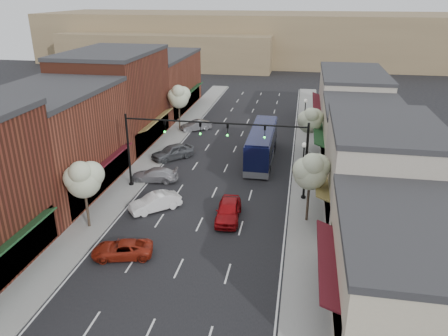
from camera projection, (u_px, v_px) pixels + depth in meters
The scene contains 29 objects.
ground at pixel (193, 237), 32.58m from camera, with size 160.00×160.00×0.00m, color black.
sidewalk_left at pixel (162, 148), 50.81m from camera, with size 2.80×73.00×0.15m, color gray.
sidewalk_right at pixel (308, 158), 48.03m from camera, with size 2.80×73.00×0.15m, color gray.
curb_left at pixel (173, 149), 50.58m from camera, with size 0.25×73.00×0.17m, color gray.
curb_right at pixel (295, 157), 48.26m from camera, with size 0.25×73.00×0.17m, color gray.
bldg_left_midnear at pixel (52, 142), 38.65m from camera, with size 10.14×14.10×9.40m.
bldg_left_midfar at pixel (115, 98), 51.14m from camera, with size 10.14×14.10×10.90m.
bldg_left_far at pixel (159, 83), 66.19m from camera, with size 10.14×18.10×8.40m.
bldg_right_near at pixel (409, 271), 23.75m from camera, with size 9.14×12.10×5.90m.
bldg_right_midnear at pixel (380, 171), 34.32m from camera, with size 9.14×12.10×7.90m.
bldg_right_midfar at pixel (362, 135), 45.54m from camera, with size 9.14×12.10×6.40m.
bldg_right_far at pixel (351, 100), 58.12m from camera, with size 9.14×16.10×7.40m.
hill_far at pixel (277, 38), 112.40m from camera, with size 120.00×30.00×12.00m, color #7A6647.
hill_near at pixel (171, 49), 106.34m from camera, with size 50.00×20.00×8.00m, color #7A6647.
signal_mast_right at pixel (279, 148), 37.21m from camera, with size 8.22×0.46×7.00m.
signal_mast_left at pixel (153, 141), 39.06m from camera, with size 8.22×0.46×7.00m.
tree_right_near at pixel (311, 170), 33.12m from camera, with size 2.85×2.65×5.95m.
tree_right_far at pixel (310, 120), 47.89m from camera, with size 2.85×2.65×5.43m.
tree_left_near at pixel (83, 178), 32.30m from camera, with size 2.85×2.65×5.69m.
tree_left_far at pixel (179, 96), 55.87m from camera, with size 2.85×2.65×6.13m.
lamp_post_near at pixel (303, 158), 39.74m from camera, with size 0.44×0.44×4.44m.
lamp_post_far at pixel (305, 110), 55.70m from camera, with size 0.44×0.44×4.44m.
coach_bus at pixel (262, 144), 46.88m from camera, with size 2.56×11.46×3.50m.
red_hatchback at pixel (228, 210), 34.88m from camera, with size 1.87×4.65×1.59m, color #9C0B0F.
parked_car_a at pixel (122, 249), 30.02m from camera, with size 1.93×4.19×1.16m, color maroon.
parked_car_b at pixel (155, 202), 36.41m from camera, with size 1.51×4.33×1.43m, color white.
parked_car_c at pixel (154, 175), 42.02m from camera, with size 1.83×4.50×1.30m, color #A8A7AC.
parked_car_d at pixel (173, 152), 47.59m from camera, with size 1.92×4.77×1.62m, color #525559.
parked_car_e at pixel (196, 125), 57.45m from camera, with size 1.41×4.03×1.33m, color gray.
Camera 1 is at (7.29, -27.38, 17.04)m, focal length 35.00 mm.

